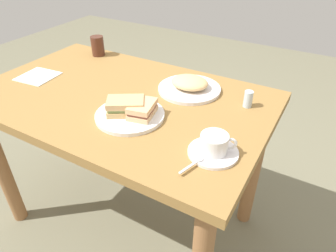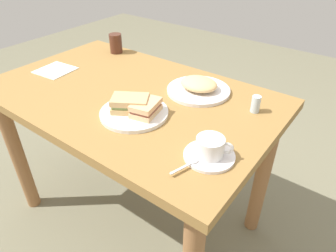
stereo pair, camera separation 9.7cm
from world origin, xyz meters
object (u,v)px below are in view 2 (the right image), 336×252
Objects in this scene: coffee_cup at (211,146)px; coffee_saucer at (209,156)px; napkin at (55,70)px; drinking_glass at (116,43)px; spoon at (189,164)px; side_plate at (198,90)px; sandwich_back at (146,108)px; salt_shaker at (256,104)px; dining_table at (131,117)px; sandwich_plate at (134,113)px; sandwich_front at (130,104)px.

coffee_saucer is at bearing 26.77° from coffee_cup.
napkin is 1.56× the size of drinking_glass.
spoon reaches higher than side_plate.
coffee_saucer is at bearing 168.81° from sandwich_back.
spoon is at bearing 86.68° from salt_shaker.
sandwich_back is (-0.17, 0.10, 0.16)m from dining_table.
side_plate is 1.69× the size of napkin.
drinking_glass is at bearing -39.51° from sandwich_plate.
coffee_cup is (-0.33, 0.04, 0.03)m from sandwich_plate.
sandwich_plate is at bearing -20.48° from spoon.
sandwich_back is 0.30m from spoon.
dining_table is 0.25m from sandwich_back.
coffee_cup is at bearing 151.63° from drinking_glass.
sandwich_back is 0.39m from salt_shaker.
sandwich_front is 0.60× the size of side_plate.
sandwich_back is 1.27× the size of spoon.
dining_table is 7.73× the size of sandwich_front.
dining_table is 0.23m from sandwich_front.
dining_table is 4.63× the size of side_plate.
spoon is at bearing 72.60° from coffee_cup.
drinking_glass reaches higher than sandwich_plate.
salt_shaker is (-0.35, -0.28, -0.01)m from sandwich_front.
sandwich_front is at bearing 135.64° from dining_table.
drinking_glass is at bearing -100.33° from napkin.
coffee_saucer is 1.57× the size of drinking_glass.
sandwich_front is 1.55× the size of spoon.
dining_table is at bearing 38.19° from side_plate.
napkin is at bearing 18.86° from side_plate.
napkin is at bearing 13.44° from salt_shaker.
coffee_cup is 0.93m from drinking_glass.
salt_shaker is at bearing -89.92° from coffee_cup.
salt_shaker reaches higher than sandwich_plate.
sandwich_front is 0.31m from side_plate.
spoon is 1.57× the size of salt_shaker.
sandwich_back is at bearing -164.57° from sandwich_front.
sandwich_plate is 0.43m from salt_shaker.
spoon is (-0.33, 0.11, -0.03)m from sandwich_front.
napkin is at bearing 79.67° from drinking_glass.
coffee_saucer is at bearing 151.55° from drinking_glass.
sandwich_front is 0.06m from sandwich_back.
sandwich_plate is 0.34m from coffee_cup.
spoon is 1.01× the size of drinking_glass.
sandwich_front reaches higher than sandwich_plate.
drinking_glass is at bearing -8.63° from salt_shaker.
sandwich_front reaches higher than dining_table.
coffee_saucer is 0.41m from side_plate.
drinking_glass reaches higher than sandwich_back.
spoon is (0.02, 0.07, -0.03)m from coffee_cup.
drinking_glass reaches higher than salt_shaker.
drinking_glass is at bearing -36.11° from sandwich_back.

